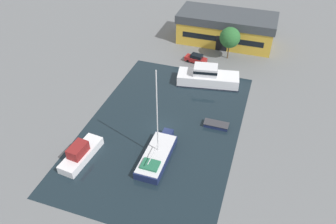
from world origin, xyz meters
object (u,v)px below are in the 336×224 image
Objects in this scene: warehouse_building at (226,28)px; sailboat_moored at (157,155)px; motor_cruiser at (207,77)px; small_dinghy at (216,125)px; parked_car at (196,58)px; quay_tree_near_building at (230,38)px; cabin_boat at (81,154)px.

sailboat_moored reaches higher than warehouse_building.
motor_cruiser is 12.00m from small_dinghy.
warehouse_building is 11.77m from parked_car.
warehouse_building reaches higher than parked_car.
warehouse_building is 7.60m from quay_tree_near_building.
motor_cruiser is at bearing -89.96° from warehouse_building.
quay_tree_near_building is at bearing -48.88° from parked_car.
warehouse_building is 3.11× the size of quay_tree_near_building.
quay_tree_near_building is at bearing 82.53° from sailboat_moored.
parked_car is 7.84m from motor_cruiser.
parked_car is at bearing -109.58° from warehouse_building.
warehouse_building is at bearing -10.65° from parked_car.
quay_tree_near_building reaches higher than cabin_boat.
quay_tree_near_building is 0.58× the size of motor_cruiser.
small_dinghy is 20.68m from cabin_boat.
parked_car is 19.71m from small_dinghy.
sailboat_moored is 11.26m from small_dinghy.
quay_tree_near_building is (1.95, -7.22, 1.37)m from warehouse_building.
quay_tree_near_building reaches higher than motor_cruiser.
cabin_boat is (-14.14, -34.27, -3.67)m from quay_tree_near_building.
motor_cruiser is (2.29, 20.51, 0.64)m from sailboat_moored.
sailboat_moored is at bearing 23.65° from cabin_boat.
warehouse_building is 38.31m from sailboat_moored.
parked_car is at bearing 79.97° from cabin_boat.
parked_car is 27.33m from sailboat_moored.
warehouse_building is at bearing -9.39° from motor_cruiser.
cabin_boat reaches higher than small_dinghy.
cabin_boat is (-8.39, -30.60, 0.09)m from parked_car.
quay_tree_near_building is 37.25m from cabin_boat.
cabin_boat is at bearing 127.09° from small_dinghy.
parked_car is (-3.80, -10.88, -2.38)m from warehouse_building.
motor_cruiser is at bearing -141.39° from parked_car.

